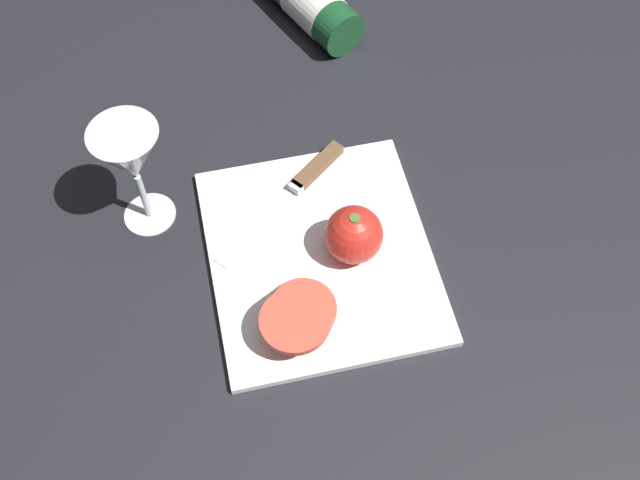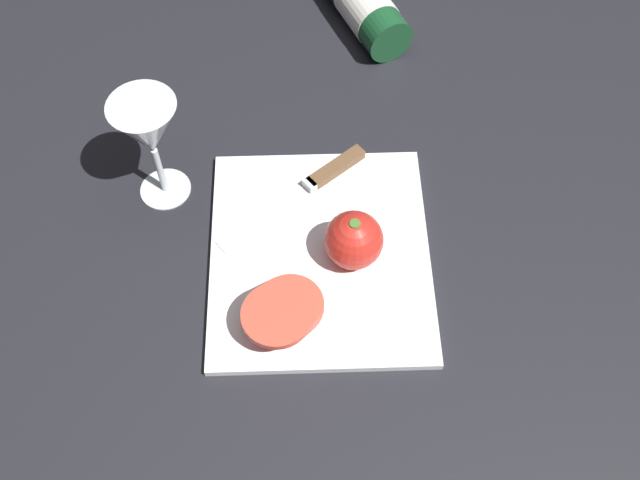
{
  "view_description": "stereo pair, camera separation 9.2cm",
  "coord_description": "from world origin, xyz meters",
  "views": [
    {
      "loc": [
        -0.43,
        0.13,
        0.83
      ],
      "look_at": [
        0.05,
        0.02,
        0.04
      ],
      "focal_mm": 42.0,
      "sensor_mm": 36.0,
      "label": 1
    },
    {
      "loc": [
        -0.44,
        0.03,
        0.83
      ],
      "look_at": [
        0.05,
        0.02,
        0.04
      ],
      "focal_mm": 42.0,
      "sensor_mm": 36.0,
      "label": 2
    }
  ],
  "objects": [
    {
      "name": "knife",
      "position": [
        0.16,
        0.02,
        0.02
      ],
      "size": [
        0.16,
        0.2,
        0.01
      ],
      "rotation": [
        0.0,
        0.0,
        2.24
      ],
      "color": "silver",
      "rests_on": "cutting_board"
    },
    {
      "name": "ground_plane",
      "position": [
        0.0,
        0.0,
        0.0
      ],
      "size": [
        3.0,
        3.0,
        0.0
      ],
      "primitive_type": "plane",
      "color": "black"
    },
    {
      "name": "whole_tomato",
      "position": [
        0.04,
        -0.02,
        0.05
      ],
      "size": [
        0.07,
        0.07,
        0.07
      ],
      "color": "red",
      "rests_on": "cutting_board"
    },
    {
      "name": "tomato_slice_stack_near",
      "position": [
        -0.04,
        0.06,
        0.03
      ],
      "size": [
        0.11,
        0.1,
        0.04
      ],
      "color": "#DB4C38",
      "rests_on": "cutting_board"
    },
    {
      "name": "cutting_board",
      "position": [
        0.05,
        0.02,
        0.01
      ],
      "size": [
        0.32,
        0.28,
        0.01
      ],
      "color": "white",
      "rests_on": "ground_plane"
    },
    {
      "name": "wine_glass",
      "position": [
        0.16,
        0.23,
        0.12
      ],
      "size": [
        0.08,
        0.08,
        0.17
      ],
      "color": "silver",
      "rests_on": "ground_plane"
    }
  ]
}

